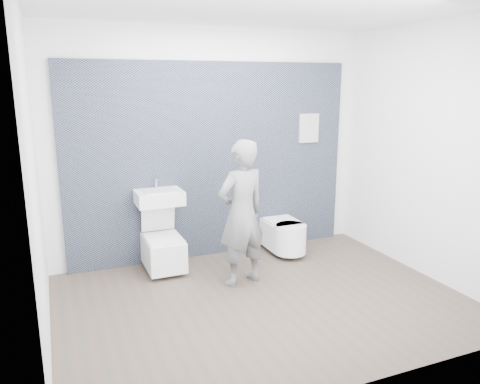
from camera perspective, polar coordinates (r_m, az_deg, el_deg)
name	(u,v)px	position (r m, az deg, el deg)	size (l,w,h in m)	color
ground	(263,300)	(4.87, 2.77, -13.07)	(4.00, 4.00, 0.00)	#4F3F34
room_shell	(265,128)	(4.38, 3.02, 7.76)	(4.00, 4.00, 4.00)	white
tile_wall	(214,253)	(6.12, -3.14, -7.40)	(3.60, 0.06, 2.40)	black
washbasin	(159,197)	(5.46, -9.82, -0.62)	(0.53, 0.40, 0.40)	white
toilet_square	(163,250)	(5.55, -9.34, -7.02)	(0.42, 0.60, 0.81)	white
toilet_rounded	(285,236)	(6.03, 5.54, -5.33)	(0.41, 0.69, 0.37)	white
info_placard	(305,241)	(6.61, 7.94, -5.92)	(0.28, 0.03, 0.38)	white
visitor	(242,213)	(4.99, 0.21, -2.62)	(0.58, 0.38, 1.59)	slate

